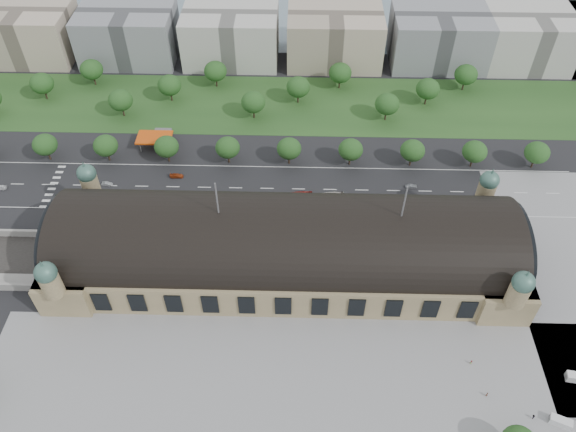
{
  "coord_description": "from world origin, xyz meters",
  "views": [
    {
      "loc": [
        3.92,
        -117.46,
        146.39
      ],
      "look_at": [
        0.68,
        10.15,
        14.0
      ],
      "focal_mm": 35.0,
      "sensor_mm": 36.0,
      "label": 1
    }
  ],
  "objects_px": {
    "traffic_car_0": "(0,187)",
    "parked_car_0": "(91,212)",
    "pedestrian_0": "(471,362)",
    "traffic_car_1": "(107,184)",
    "parked_car_5": "(191,210)",
    "traffic_car_5": "(411,187)",
    "traffic_car_6": "(483,197)",
    "traffic_car_2": "(152,202)",
    "petrol_station": "(159,136)",
    "bus_mid": "(317,199)",
    "bus_west": "(297,197)",
    "parked_car_6": "(204,217)",
    "van_east": "(576,378)",
    "pedestrian_1": "(487,395)",
    "van_south": "(559,421)",
    "traffic_car_3": "(177,176)",
    "bus_east": "(328,198)",
    "pedestrian_4": "(533,417)",
    "parked_car_1": "(83,208)",
    "parked_car_3": "(186,218)",
    "parked_car_4": "(206,218)",
    "parked_car_2": "(165,218)"
  },
  "relations": [
    {
      "from": "traffic_car_0",
      "to": "pedestrian_0",
      "type": "relative_size",
      "value": 2.9
    },
    {
      "from": "traffic_car_1",
      "to": "traffic_car_6",
      "type": "bearing_deg",
      "value": -85.11
    },
    {
      "from": "traffic_car_5",
      "to": "van_south",
      "type": "relative_size",
      "value": 0.72
    },
    {
      "from": "traffic_car_6",
      "to": "parked_car_5",
      "type": "bearing_deg",
      "value": -78.41
    },
    {
      "from": "parked_car_5",
      "to": "bus_west",
      "type": "relative_size",
      "value": 0.47
    },
    {
      "from": "traffic_car_5",
      "to": "parked_car_2",
      "type": "bearing_deg",
      "value": 96.59
    },
    {
      "from": "parked_car_5",
      "to": "parked_car_6",
      "type": "bearing_deg",
      "value": 25.91
    },
    {
      "from": "traffic_car_5",
      "to": "parked_car_5",
      "type": "bearing_deg",
      "value": 95.13
    },
    {
      "from": "petrol_station",
      "to": "pedestrian_4",
      "type": "xyz_separation_m",
      "value": [
        121.88,
        -115.62,
        -2.11
      ]
    },
    {
      "from": "traffic_car_2",
      "to": "bus_mid",
      "type": "xyz_separation_m",
      "value": [
        61.17,
        2.29,
        0.92
      ]
    },
    {
      "from": "traffic_car_1",
      "to": "bus_east",
      "type": "relative_size",
      "value": 0.33
    },
    {
      "from": "bus_east",
      "to": "pedestrian_0",
      "type": "height_order",
      "value": "bus_east"
    },
    {
      "from": "pedestrian_0",
      "to": "pedestrian_1",
      "type": "distance_m",
      "value": 10.14
    },
    {
      "from": "traffic_car_6",
      "to": "bus_east",
      "type": "relative_size",
      "value": 0.44
    },
    {
      "from": "parked_car_5",
      "to": "petrol_station",
      "type": "bearing_deg",
      "value": 172.83
    },
    {
      "from": "petrol_station",
      "to": "parked_car_6",
      "type": "relative_size",
      "value": 2.74
    },
    {
      "from": "parked_car_6",
      "to": "bus_east",
      "type": "relative_size",
      "value": 0.41
    },
    {
      "from": "traffic_car_3",
      "to": "bus_mid",
      "type": "distance_m",
      "value": 55.73
    },
    {
      "from": "traffic_car_0",
      "to": "parked_car_0",
      "type": "bearing_deg",
      "value": 68.73
    },
    {
      "from": "parked_car_1",
      "to": "pedestrian_4",
      "type": "relative_size",
      "value": 3.21
    },
    {
      "from": "parked_car_0",
      "to": "parked_car_5",
      "type": "xyz_separation_m",
      "value": [
        36.3,
        2.04,
        0.04
      ]
    },
    {
      "from": "van_east",
      "to": "pedestrian_1",
      "type": "height_order",
      "value": "van_east"
    },
    {
      "from": "parked_car_0",
      "to": "parked_car_2",
      "type": "relative_size",
      "value": 0.84
    },
    {
      "from": "parked_car_0",
      "to": "parked_car_3",
      "type": "relative_size",
      "value": 0.98
    },
    {
      "from": "traffic_car_0",
      "to": "traffic_car_2",
      "type": "xyz_separation_m",
      "value": [
        59.16,
        -6.15,
        -0.18
      ]
    },
    {
      "from": "petrol_station",
      "to": "bus_mid",
      "type": "height_order",
      "value": "petrol_station"
    },
    {
      "from": "parked_car_3",
      "to": "parked_car_4",
      "type": "bearing_deg",
      "value": 57.59
    },
    {
      "from": "traffic_car_2",
      "to": "traffic_car_3",
      "type": "bearing_deg",
      "value": 155.68
    },
    {
      "from": "traffic_car_5",
      "to": "pedestrian_1",
      "type": "relative_size",
      "value": 2.43
    },
    {
      "from": "traffic_car_2",
      "to": "parked_car_6",
      "type": "bearing_deg",
      "value": 71.1
    },
    {
      "from": "traffic_car_3",
      "to": "traffic_car_5",
      "type": "xyz_separation_m",
      "value": [
        90.29,
        -3.85,
        -0.04
      ]
    },
    {
      "from": "traffic_car_1",
      "to": "traffic_car_3",
      "type": "relative_size",
      "value": 0.8
    },
    {
      "from": "traffic_car_5",
      "to": "parked_car_1",
      "type": "relative_size",
      "value": 0.81
    },
    {
      "from": "traffic_car_0",
      "to": "van_south",
      "type": "distance_m",
      "value": 203.3
    },
    {
      "from": "traffic_car_1",
      "to": "parked_car_5",
      "type": "height_order",
      "value": "parked_car_5"
    },
    {
      "from": "parked_car_5",
      "to": "bus_east",
      "type": "relative_size",
      "value": 0.45
    },
    {
      "from": "pedestrian_1",
      "to": "parked_car_3",
      "type": "bearing_deg",
      "value": 94.5
    },
    {
      "from": "traffic_car_2",
      "to": "parked_car_1",
      "type": "relative_size",
      "value": 0.85
    },
    {
      "from": "pedestrian_0",
      "to": "petrol_station",
      "type": "bearing_deg",
      "value": 140.86
    },
    {
      "from": "traffic_car_0",
      "to": "parked_car_6",
      "type": "bearing_deg",
      "value": 76.95
    },
    {
      "from": "traffic_car_2",
      "to": "parked_car_2",
      "type": "bearing_deg",
      "value": 38.8
    },
    {
      "from": "bus_west",
      "to": "pedestrian_0",
      "type": "distance_m",
      "value": 83.83
    },
    {
      "from": "parked_car_2",
      "to": "van_east",
      "type": "xyz_separation_m",
      "value": [
        127.03,
        -59.68,
        0.47
      ]
    },
    {
      "from": "traffic_car_2",
      "to": "parked_car_6",
      "type": "xyz_separation_m",
      "value": [
        20.4,
        -7.28,
        0.11
      ]
    },
    {
      "from": "petrol_station",
      "to": "pedestrian_0",
      "type": "xyz_separation_m",
      "value": [
        108.58,
        -99.68,
        -2.13
      ]
    },
    {
      "from": "traffic_car_1",
      "to": "parked_car_4",
      "type": "height_order",
      "value": "parked_car_4"
    },
    {
      "from": "traffic_car_6",
      "to": "bus_west",
      "type": "xyz_separation_m",
      "value": [
        -69.28,
        -2.8,
        0.89
      ]
    },
    {
      "from": "traffic_car_6",
      "to": "bus_mid",
      "type": "height_order",
      "value": "bus_mid"
    },
    {
      "from": "parked_car_6",
      "to": "van_east",
      "type": "distance_m",
      "value": 128.04
    },
    {
      "from": "traffic_car_2",
      "to": "traffic_car_5",
      "type": "xyz_separation_m",
      "value": [
        97.11,
        10.73,
        0.08
      ]
    }
  ]
}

